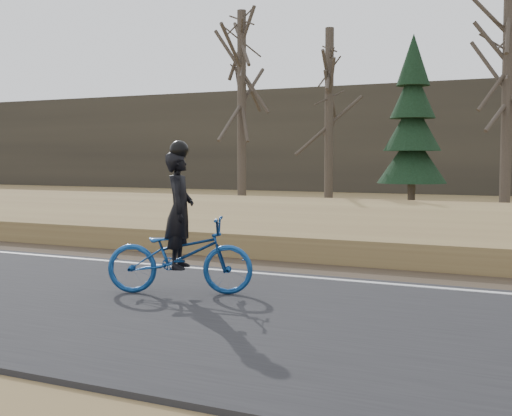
% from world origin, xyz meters
% --- Properties ---
extents(cyclist, '(2.13, 1.43, 2.11)m').
position_xyz_m(cyclist, '(-5.08, -1.81, 0.72)').
color(cyclist, navy).
rests_on(cyclist, road).
extents(bare_tree_far_left, '(0.36, 0.36, 7.78)m').
position_xyz_m(bare_tree_far_left, '(-13.23, 15.25, 3.89)').
color(bare_tree_far_left, '#483F34').
rests_on(bare_tree_far_left, ground).
extents(bare_tree_left, '(0.36, 0.36, 7.26)m').
position_xyz_m(bare_tree_left, '(-10.45, 17.69, 3.63)').
color(bare_tree_left, '#483F34').
rests_on(bare_tree_left, ground).
extents(bare_tree_near_left, '(0.36, 0.36, 7.94)m').
position_xyz_m(bare_tree_near_left, '(-3.06, 14.65, 3.97)').
color(bare_tree_near_left, '#483F34').
rests_on(bare_tree_near_left, ground).
extents(conifer, '(2.60, 2.60, 6.55)m').
position_xyz_m(conifer, '(-6.65, 16.49, 3.10)').
color(conifer, '#483F34').
rests_on(conifer, ground).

